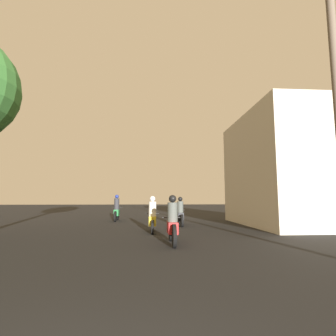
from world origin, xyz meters
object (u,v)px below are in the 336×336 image
at_px(motorcycle_black, 180,214).
at_px(building_right_near, 281,170).
at_px(motorcycle_red, 172,224).
at_px(motorcycle_yellow, 152,218).
at_px(motorcycle_green, 117,210).

bearing_deg(motorcycle_black, building_right_near, -7.50).
bearing_deg(building_right_near, motorcycle_red, -140.11).
bearing_deg(motorcycle_yellow, motorcycle_green, 119.65).
distance_m(motorcycle_black, motorcycle_green, 4.87).
xyz_separation_m(motorcycle_black, motorcycle_green, (-3.73, 3.13, 0.06)).
height_order(motorcycle_yellow, motorcycle_green, motorcycle_green).
relative_size(motorcycle_red, motorcycle_green, 1.00).
bearing_deg(motorcycle_black, motorcycle_yellow, -125.35).
relative_size(motorcycle_yellow, motorcycle_black, 0.87).
relative_size(motorcycle_red, motorcycle_black, 0.93).
bearing_deg(motorcycle_green, motorcycle_yellow, -73.88).
height_order(motorcycle_red, motorcycle_yellow, motorcycle_red).
relative_size(motorcycle_red, motorcycle_yellow, 1.07).
bearing_deg(motorcycle_red, motorcycle_black, 81.00).
xyz_separation_m(motorcycle_red, motorcycle_green, (-2.84, 8.68, 0.05)).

